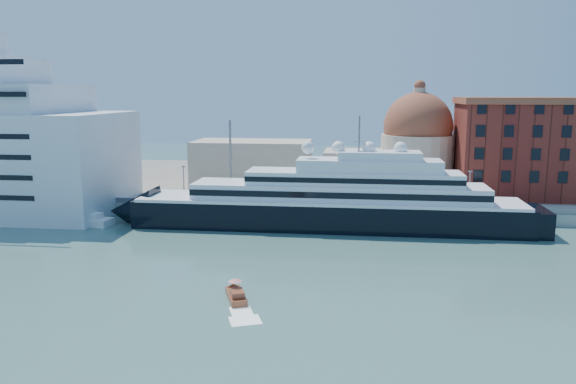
# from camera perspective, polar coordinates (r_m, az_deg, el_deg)

# --- Properties ---
(ground) EXTENTS (400.00, 400.00, 0.00)m
(ground) POSITION_cam_1_polar(r_m,az_deg,el_deg) (89.44, 2.07, -7.05)
(ground) COLOR #3C6964
(ground) RESTS_ON ground
(quay) EXTENTS (180.00, 10.00, 2.50)m
(quay) POSITION_cam_1_polar(r_m,az_deg,el_deg) (121.98, 3.54, -1.81)
(quay) COLOR gray
(quay) RESTS_ON ground
(land) EXTENTS (260.00, 72.00, 2.00)m
(land) POSITION_cam_1_polar(r_m,az_deg,el_deg) (162.30, 4.50, 1.07)
(land) COLOR slate
(land) RESTS_ON ground
(quay_fence) EXTENTS (180.00, 0.10, 1.20)m
(quay_fence) POSITION_cam_1_polar(r_m,az_deg,el_deg) (117.21, 3.40, -1.37)
(quay_fence) COLOR slate
(quay_fence) RESTS_ON quay
(superyacht) EXTENTS (86.15, 11.94, 25.75)m
(superyacht) POSITION_cam_1_polar(r_m,az_deg,el_deg) (110.63, 2.82, -1.35)
(superyacht) COLOR black
(superyacht) RESTS_ON ground
(service_barge) EXTENTS (12.82, 5.90, 2.78)m
(service_barge) POSITION_cam_1_polar(r_m,az_deg,el_deg) (120.60, -20.02, -2.77)
(service_barge) COLOR white
(service_barge) RESTS_ON ground
(water_taxi) EXTENTS (4.03, 6.30, 2.84)m
(water_taxi) POSITION_cam_1_polar(r_m,az_deg,el_deg) (73.57, -5.28, -10.37)
(water_taxi) COLOR maroon
(water_taxi) RESTS_ON ground
(warehouse) EXTENTS (43.00, 19.00, 23.25)m
(warehouse) POSITION_cam_1_polar(r_m,az_deg,el_deg) (144.67, 25.18, 4.15)
(warehouse) COLOR maroon
(warehouse) RESTS_ON land
(church) EXTENTS (66.00, 18.00, 25.50)m
(church) POSITION_cam_1_polar(r_m,az_deg,el_deg) (143.68, 6.76, 3.84)
(church) COLOR beige
(church) RESTS_ON land
(lamp_posts) EXTENTS (120.80, 2.40, 18.00)m
(lamp_posts) POSITION_cam_1_polar(r_m,az_deg,el_deg) (120.28, -2.51, 2.19)
(lamp_posts) COLOR slate
(lamp_posts) RESTS_ON quay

